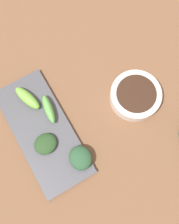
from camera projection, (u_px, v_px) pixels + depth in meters
tabletop at (75, 119)px, 0.73m from camera, size 2.10×2.10×0.02m
sauce_bowl at (135, 96)px, 0.72m from camera, size 0.14×0.14×0.04m
serving_plate at (43, 131)px, 0.71m from camera, size 0.14×0.33×0.01m
broccoli_stalk_0 at (49, 109)px, 0.70m from camera, size 0.03×0.08×0.03m
broccoli_leafy_1 at (81, 158)px, 0.67m from camera, size 0.06×0.07×0.03m
broccoli_stalk_2 at (27, 98)px, 0.71m from camera, size 0.06×0.09×0.03m
broccoli_leafy_3 at (45, 144)px, 0.68m from camera, size 0.06×0.06×0.02m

